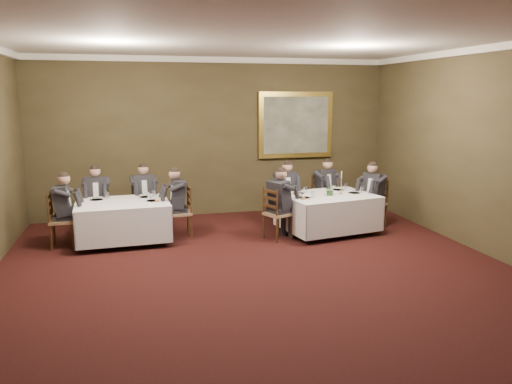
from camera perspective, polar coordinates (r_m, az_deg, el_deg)
name	(u,v)px	position (r m, az deg, el deg)	size (l,w,h in m)	color
ground	(276,297)	(6.92, 2.31, -11.85)	(10.00, 10.00, 0.00)	black
ceiling	(278,28)	(6.43, 2.56, 18.27)	(8.00, 10.00, 0.10)	silver
back_wall	(215,137)	(11.30, -4.75, 6.23)	(8.00, 0.10, 3.50)	#37301B
crown_molding	(278,33)	(6.42, 2.56, 17.73)	(8.00, 10.00, 0.12)	white
table_main	(328,210)	(9.96, 8.20, -2.08)	(1.97, 1.63, 0.67)	black
table_second	(123,219)	(9.52, -14.95, -2.95)	(1.74, 1.36, 0.67)	black
chair_main_backleft	(285,211)	(10.53, 3.38, -2.20)	(0.45, 0.43, 1.00)	olive
diner_main_backleft	(286,201)	(10.47, 3.41, -0.99)	(0.43, 0.49, 1.35)	black
chair_main_backright	(324,207)	(10.98, 7.74, -1.72)	(0.55, 0.54, 1.00)	olive
diner_main_backright	(324,197)	(10.93, 7.82, -0.56)	(0.54, 0.58, 1.35)	black
chair_main_endleft	(277,224)	(9.46, 2.44, -3.71)	(0.56, 0.57, 1.00)	olive
diner_main_endleft	(278,212)	(9.41, 2.51, -2.35)	(0.60, 0.56, 1.35)	black
chair_main_endright	(373,213)	(10.62, 13.26, -2.36)	(0.56, 0.57, 1.00)	olive
diner_main_endright	(373,202)	(10.56, 13.28, -1.16)	(0.60, 0.56, 1.35)	black
chair_sec_backleft	(98,218)	(10.40, -17.56, -2.87)	(0.45, 0.43, 1.00)	olive
diner_sec_backleft	(98,207)	(10.34, -17.64, -1.65)	(0.43, 0.49, 1.35)	black
chair_sec_backright	(144,215)	(10.42, -12.63, -2.59)	(0.50, 0.48, 1.00)	olive
diner_sec_backright	(144,204)	(10.36, -12.67, -1.37)	(0.47, 0.53, 1.35)	black
chair_sec_endright	(181,223)	(9.65, -8.60, -3.53)	(0.44, 0.46, 1.00)	olive
diner_sec_endright	(180,211)	(9.60, -8.71, -2.21)	(0.50, 0.43, 1.35)	black
chair_sec_endleft	(62,232)	(9.60, -21.25, -4.25)	(0.42, 0.44, 1.00)	olive
diner_sec_endleft	(62,219)	(9.54, -21.28, -2.93)	(0.48, 0.42, 1.35)	black
centerpiece	(330,189)	(9.81, 8.48, 0.30)	(0.21, 0.19, 0.24)	#2D5926
candlestick	(341,185)	(10.00, 9.72, 0.78)	(0.07, 0.07, 0.47)	gold
place_setting_table_main	(300,191)	(10.00, 5.05, 0.07)	(0.33, 0.31, 0.14)	white
place_setting_table_second	(100,198)	(9.81, -17.44, -0.60)	(0.33, 0.31, 0.14)	white
painting	(296,125)	(11.67, 4.55, 7.64)	(1.77, 0.09, 1.51)	#DDBE51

